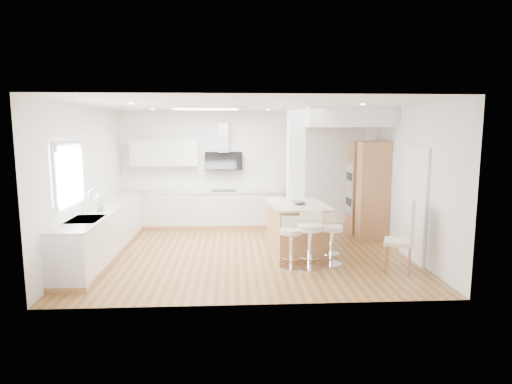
{
  "coord_description": "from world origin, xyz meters",
  "views": [
    {
      "loc": [
        -0.29,
        -8.0,
        2.34
      ],
      "look_at": [
        0.18,
        0.4,
        1.12
      ],
      "focal_mm": 30.0,
      "sensor_mm": 36.0,
      "label": 1
    }
  ],
  "objects": [
    {
      "name": "wall_right",
      "position": [
        3.0,
        0.0,
        1.4
      ],
      "size": [
        0.04,
        5.0,
        2.8
      ],
      "primitive_type": "cube",
      "color": "white",
      "rests_on": "ground"
    },
    {
      "name": "soffit",
      "position": [
        2.1,
        1.4,
        2.6
      ],
      "size": [
        1.78,
        2.2,
        0.4
      ],
      "color": "white",
      "rests_on": "ground"
    },
    {
      "name": "bar_stool_a",
      "position": [
        0.7,
        -0.98,
        0.49
      ],
      "size": [
        0.44,
        0.44,
        0.88
      ],
      "rotation": [
        0.0,
        0.0,
        -0.13
      ],
      "color": "white",
      "rests_on": "ground"
    },
    {
      "name": "skylight",
      "position": [
        -0.79,
        0.6,
        2.77
      ],
      "size": [
        4.1,
        2.1,
        0.06
      ],
      "color": "white",
      "rests_on": "ground"
    },
    {
      "name": "bar_stool_c",
      "position": [
        1.42,
        -0.82,
        0.51
      ],
      "size": [
        0.5,
        0.5,
        0.9
      ],
      "rotation": [
        0.0,
        0.0,
        0.28
      ],
      "color": "white",
      "rests_on": "ground"
    },
    {
      "name": "pillar",
      "position": [
        1.05,
        0.95,
        1.4
      ],
      "size": [
        0.35,
        0.35,
        2.8
      ],
      "color": "white",
      "rests_on": "ground"
    },
    {
      "name": "counter_back",
      "position": [
        -0.91,
        2.22,
        0.7
      ],
      "size": [
        3.62,
        0.63,
        2.5
      ],
      "color": "#B67D4E",
      "rests_on": "ground"
    },
    {
      "name": "ceiling",
      "position": [
        0.0,
        0.0,
        0.0
      ],
      "size": [
        6.0,
        5.0,
        0.02
      ],
      "primitive_type": "cube",
      "color": "white",
      "rests_on": "ground"
    },
    {
      "name": "wall_left",
      "position": [
        -3.0,
        0.0,
        1.4
      ],
      "size": [
        0.04,
        5.0,
        2.8
      ],
      "primitive_type": "cube",
      "color": "white",
      "rests_on": "ground"
    },
    {
      "name": "oven_column",
      "position": [
        2.68,
        1.23,
        1.05
      ],
      "size": [
        0.63,
        1.21,
        2.1
      ],
      "color": "#B67D4E",
      "rests_on": "ground"
    },
    {
      "name": "ground",
      "position": [
        0.0,
        0.0,
        0.0
      ],
      "size": [
        6.0,
        6.0,
        0.0
      ],
      "primitive_type": "plane",
      "color": "olive",
      "rests_on": "ground"
    },
    {
      "name": "bar_stool_b",
      "position": [
        1.01,
        -1.04,
        0.55
      ],
      "size": [
        0.54,
        0.54,
        0.98
      ],
      "rotation": [
        0.0,
        0.0,
        -0.25
      ],
      "color": "white",
      "rests_on": "ground"
    },
    {
      "name": "doorway_right",
      "position": [
        2.97,
        -0.6,
        1.0
      ],
      "size": [
        0.05,
        1.0,
        2.1
      ],
      "color": "#4E443D",
      "rests_on": "ground"
    },
    {
      "name": "window_left",
      "position": [
        -2.96,
        -0.9,
        1.69
      ],
      "size": [
        0.06,
        1.28,
        1.07
      ],
      "color": "white",
      "rests_on": "ground"
    },
    {
      "name": "dining_chair",
      "position": [
        2.58,
        -1.23,
        0.64
      ],
      "size": [
        0.61,
        0.61,
        1.2
      ],
      "rotation": [
        0.0,
        0.0,
        -0.4
      ],
      "color": "beige",
      "rests_on": "ground"
    },
    {
      "name": "peninsula",
      "position": [
        0.95,
        0.07,
        0.48
      ],
      "size": [
        1.16,
        1.64,
        1.02
      ],
      "rotation": [
        0.0,
        0.0,
        0.08
      ],
      "color": "#B67D4E",
      "rests_on": "ground"
    },
    {
      "name": "wall_back",
      "position": [
        0.0,
        2.5,
        1.4
      ],
      "size": [
        6.0,
        0.04,
        2.8
      ],
      "primitive_type": "cube",
      "color": "white",
      "rests_on": "ground"
    },
    {
      "name": "counter_left",
      "position": [
        -2.7,
        0.23,
        0.46
      ],
      "size": [
        0.63,
        4.5,
        1.35
      ],
      "color": "#B67D4E",
      "rests_on": "ground"
    }
  ]
}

